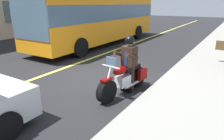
% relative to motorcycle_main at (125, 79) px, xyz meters
% --- Properties ---
extents(ground_plane, '(80.00, 80.00, 0.00)m').
position_rel_motorcycle_main_xyz_m(ground_plane, '(-0.51, -1.37, -0.45)').
color(ground_plane, black).
extents(lane_center_stripe, '(60.00, 0.16, 0.01)m').
position_rel_motorcycle_main_xyz_m(lane_center_stripe, '(-0.51, -3.37, -0.45)').
color(lane_center_stripe, '#E5DB4C').
rests_on(lane_center_stripe, ground_plane).
extents(motorcycle_main, '(2.22, 0.77, 1.26)m').
position_rel_motorcycle_main_xyz_m(motorcycle_main, '(0.00, 0.00, 0.00)').
color(motorcycle_main, black).
rests_on(motorcycle_main, ground_plane).
extents(rider_main, '(0.67, 0.61, 1.74)m').
position_rel_motorcycle_main_xyz_m(rider_main, '(-0.19, 0.02, 0.58)').
color(rider_main, black).
rests_on(rider_main, ground_plane).
extents(bus_far, '(11.05, 2.70, 3.30)m').
position_rel_motorcycle_main_xyz_m(bus_far, '(-6.21, -5.19, 1.42)').
color(bus_far, orange).
rests_on(bus_far, ground_plane).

